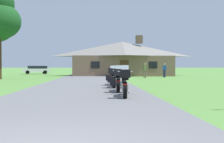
{
  "coord_description": "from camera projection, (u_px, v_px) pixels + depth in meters",
  "views": [
    {
      "loc": [
        0.75,
        -3.64,
        1.3
      ],
      "look_at": [
        2.13,
        20.08,
        0.84
      ],
      "focal_mm": 42.49,
      "sensor_mm": 36.0,
      "label": 1
    }
  ],
  "objects": [
    {
      "name": "ground_plane",
      "position": [
        88.0,
        81.0,
        23.57
      ],
      "size": [
        500.0,
        500.0,
        0.0
      ],
      "primitive_type": "plane",
      "color": "#56893D"
    },
    {
      "name": "asphalt_driveway",
      "position": [
        87.0,
        82.0,
        21.58
      ],
      "size": [
        6.4,
        80.0,
        0.06
      ],
      "primitive_type": "cube",
      "color": "slate",
      "rests_on": "ground"
    },
    {
      "name": "motorcycle_red_nearest_to_camera",
      "position": [
        125.0,
        83.0,
        10.82
      ],
      "size": [
        0.7,
        2.08,
        1.3
      ],
      "rotation": [
        0.0,
        0.0,
        -0.1
      ],
      "color": "black",
      "rests_on": "asphalt_driveway"
    },
    {
      "name": "motorcycle_yellow_second_in_row",
      "position": [
        119.0,
        80.0,
        12.99
      ],
      "size": [
        0.86,
        2.08,
        1.3
      ],
      "rotation": [
        0.0,
        0.0,
        -0.11
      ],
      "color": "black",
      "rests_on": "asphalt_driveway"
    },
    {
      "name": "motorcycle_yellow_third_in_row",
      "position": [
        114.0,
        78.0,
        15.57
      ],
      "size": [
        0.88,
        2.08,
        1.3
      ],
      "rotation": [
        0.0,
        0.0,
        -0.12
      ],
      "color": "black",
      "rests_on": "asphalt_driveway"
    },
    {
      "name": "motorcycle_green_farthest_in_row",
      "position": [
        112.0,
        77.0,
        17.79
      ],
      "size": [
        0.86,
        2.08,
        1.3
      ],
      "rotation": [
        0.0,
        0.0,
        -0.11
      ],
      "color": "black",
      "rests_on": "asphalt_driveway"
    },
    {
      "name": "stone_lodge",
      "position": [
        122.0,
        58.0,
        37.2
      ],
      "size": [
        14.19,
        6.47,
        5.65
      ],
      "color": "brown",
      "rests_on": "ground"
    },
    {
      "name": "bystander_olive_shirt_near_lodge",
      "position": [
        145.0,
        70.0,
        29.68
      ],
      "size": [
        0.55,
        0.25,
        1.69
      ],
      "rotation": [
        0.0,
        0.0,
        0.08
      ],
      "color": "#75664C",
      "rests_on": "ground"
    },
    {
      "name": "bystander_blue_shirt_beside_signpost",
      "position": [
        164.0,
        69.0,
        31.5
      ],
      "size": [
        0.39,
        0.46,
        1.69
      ],
      "rotation": [
        0.0,
        0.0,
        5.34
      ],
      "color": "navy",
      "rests_on": "ground"
    },
    {
      "name": "parked_white_suv_far_left",
      "position": [
        36.0,
        69.0,
        45.41
      ],
      "size": [
        4.93,
        3.02,
        1.4
      ],
      "rotation": [
        0.0,
        0.0,
        1.85
      ],
      "color": "silver",
      "rests_on": "ground"
    }
  ]
}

